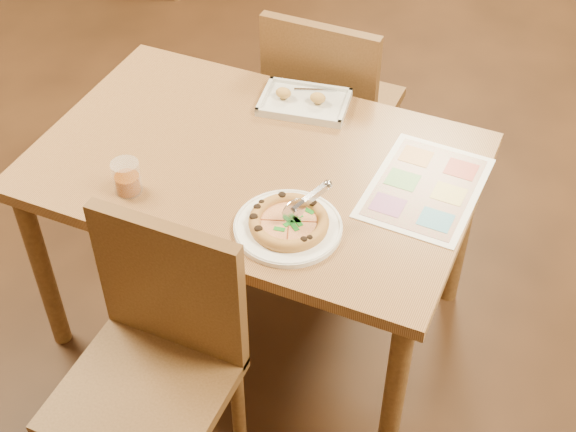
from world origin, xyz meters
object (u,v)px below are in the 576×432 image
at_px(dining_table, 255,182).
at_px(chair_near, 157,340).
at_px(pizza, 289,222).
at_px(menu, 425,187).
at_px(pizza_cutter, 306,201).
at_px(chair_far, 327,96).
at_px(plate, 288,227).
at_px(appetizer_tray, 304,102).
at_px(glass_tumbler, 127,179).

xyz_separation_m(dining_table, chair_near, (0.00, -0.60, -0.07)).
bearing_deg(pizza, menu, 47.19).
distance_m(dining_table, chair_near, 0.61).
height_order(pizza, pizza_cutter, pizza_cutter).
relative_size(chair_near, menu, 1.13).
relative_size(dining_table, pizza_cutter, 10.07).
distance_m(dining_table, pizza_cutter, 0.35).
distance_m(chair_far, pizza, 0.88).
distance_m(pizza_cutter, menu, 0.38).
bearing_deg(pizza_cutter, chair_near, -177.67).
bearing_deg(plate, pizza_cutter, 48.90).
height_order(dining_table, plate, plate).
height_order(chair_near, menu, chair_near).
height_order(appetizer_tray, menu, appetizer_tray).
relative_size(plate, glass_tumbler, 2.96).
bearing_deg(pizza, chair_near, -119.70).
bearing_deg(chair_far, glass_tumbler, 72.87).
xyz_separation_m(chair_far, plate, (0.21, -0.83, 0.16)).
xyz_separation_m(plate, pizza, (0.00, 0.00, 0.02)).
distance_m(chair_near, glass_tumbler, 0.47).
xyz_separation_m(dining_table, glass_tumbler, (-0.27, -0.27, 0.13)).
bearing_deg(appetizer_tray, pizza, -71.22).
bearing_deg(chair_near, pizza, 60.30).
xyz_separation_m(dining_table, plate, (0.21, -0.23, 0.09)).
bearing_deg(dining_table, menu, 9.30).
relative_size(chair_far, plate, 1.60).
bearing_deg(pizza_cutter, appetizer_tray, 56.43).
height_order(plate, menu, plate).
relative_size(dining_table, chair_far, 2.77).
relative_size(dining_table, chair_near, 2.77).
bearing_deg(menu, glass_tumbler, -155.53).
bearing_deg(glass_tumbler, appetizer_tray, 63.11).
bearing_deg(menu, appetizer_tray, 153.97).
relative_size(appetizer_tray, menu, 0.73).
bearing_deg(glass_tumbler, pizza, 4.50).
bearing_deg(chair_far, menu, 133.96).
bearing_deg(chair_near, dining_table, 90.00).
xyz_separation_m(pizza_cutter, appetizer_tray, (-0.22, 0.51, -0.07)).
relative_size(pizza, menu, 0.52).
distance_m(dining_table, appetizer_tray, 0.33).
bearing_deg(pizza_cutter, chair_far, 50.29).
height_order(plate, appetizer_tray, appetizer_tray).
bearing_deg(dining_table, pizza_cutter, -38.32).
distance_m(plate, appetizer_tray, 0.58).
xyz_separation_m(pizza, appetizer_tray, (-0.18, 0.54, -0.01)).
height_order(chair_near, appetizer_tray, chair_near).
xyz_separation_m(chair_near, appetizer_tray, (0.03, 0.92, 0.17)).
relative_size(dining_table, pizza, 5.98).
bearing_deg(chair_far, chair_near, 90.00).
bearing_deg(chair_far, dining_table, 90.00).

